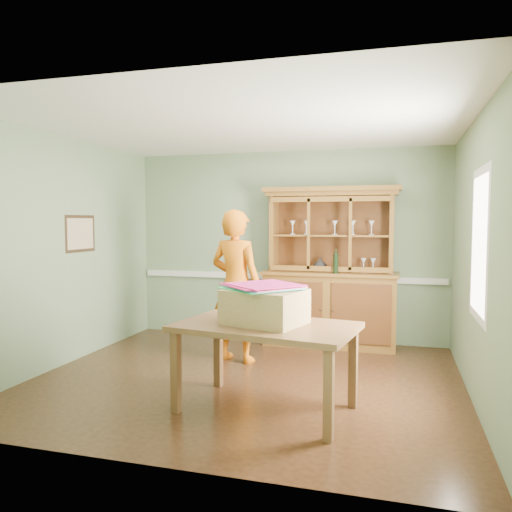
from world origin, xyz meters
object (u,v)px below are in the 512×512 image
(cardboard_box, at_px, (265,307))
(person, at_px, (236,286))
(dining_table, at_px, (266,334))
(china_hutch, at_px, (330,290))

(cardboard_box, distance_m, person, 1.62)
(dining_table, distance_m, cardboard_box, 0.25)
(china_hutch, height_order, dining_table, china_hutch)
(dining_table, relative_size, cardboard_box, 2.57)
(china_hutch, relative_size, dining_table, 1.27)
(china_hutch, bearing_deg, person, -133.09)
(person, bearing_deg, china_hutch, -119.43)
(cardboard_box, bearing_deg, china_hutch, 84.17)
(dining_table, relative_size, person, 0.92)
(dining_table, bearing_deg, china_hutch, 93.41)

